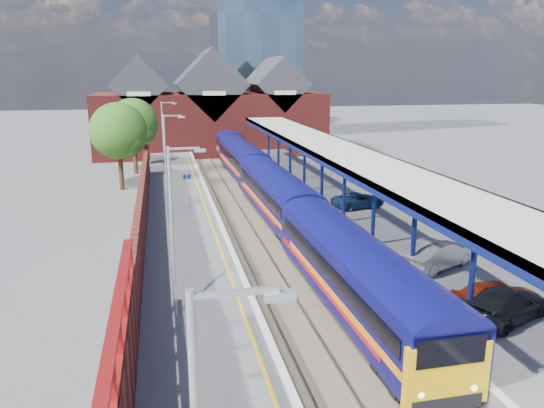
{
  "coord_description": "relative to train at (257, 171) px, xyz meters",
  "views": [
    {
      "loc": [
        -6.78,
        -14.51,
        10.75
      ],
      "look_at": [
        -0.03,
        17.42,
        2.6
      ],
      "focal_mm": 35.0,
      "sensor_mm": 36.0,
      "label": 1
    }
  ],
  "objects": [
    {
      "name": "canopy",
      "position": [
        3.99,
        -9.36,
        3.13
      ],
      "size": [
        4.5,
        52.0,
        4.48
      ],
      "color": "navy",
      "rests_on": "right_platform"
    },
    {
      "name": "train",
      "position": [
        0.0,
        0.0,
        0.0
      ],
      "size": [
        3.04,
        65.94,
        3.45
      ],
      "color": "#0B0C53",
      "rests_on": "ground"
    },
    {
      "name": "parked_car_silver",
      "position": [
        5.31,
        -22.54,
        -0.39
      ],
      "size": [
        4.69,
        3.34,
        1.47
      ],
      "primitive_type": "imported",
      "rotation": [
        0.0,
        0.0,
        2.02
      ],
      "color": "#9B9B9F",
      "rests_on": "right_platform"
    },
    {
      "name": "tree_far",
      "position": [
        -10.84,
        12.6,
        3.23
      ],
      "size": [
        5.2,
        5.2,
        8.1
      ],
      "color": "#382314",
      "rests_on": "ground"
    },
    {
      "name": "coping_right",
      "position": [
        1.66,
        -11.31,
        -1.1
      ],
      "size": [
        0.3,
        76.0,
        0.05
      ],
      "primitive_type": "cube",
      "color": "silver",
      "rests_on": "right_platform"
    },
    {
      "name": "ground",
      "position": [
        -1.49,
        -1.31,
        -2.12
      ],
      "size": [
        240.0,
        240.0,
        0.0
      ],
      "primitive_type": "plane",
      "color": "#5B5B5E",
      "rests_on": "ground"
    },
    {
      "name": "ballast_bed",
      "position": [
        -1.49,
        -11.31,
        -2.09
      ],
      "size": [
        6.0,
        76.0,
        0.06
      ],
      "primitive_type": "cube",
      "color": "#473D33",
      "rests_on": "ground"
    },
    {
      "name": "parked_car_dark",
      "position": [
        5.0,
        -28.49,
        -0.47
      ],
      "size": [
        4.86,
        3.51,
        1.31
      ],
      "primitive_type": "imported",
      "rotation": [
        0.0,
        0.0,
        1.99
      ],
      "color": "black",
      "rests_on": "right_platform"
    },
    {
      "name": "lamp_post_c",
      "position": [
        -7.86,
        -9.31,
        2.87
      ],
      "size": [
        1.48,
        0.18,
        7.0
      ],
      "color": "#A5A8AA",
      "rests_on": "left_platform"
    },
    {
      "name": "parked_car_blue",
      "position": [
        5.85,
        -9.94,
        -0.57
      ],
      "size": [
        4.28,
        2.59,
        1.11
      ],
      "primitive_type": "imported",
      "rotation": [
        0.0,
        0.0,
        1.77
      ],
      "color": "navy",
      "rests_on": "right_platform"
    },
    {
      "name": "yellow_line",
      "position": [
        -5.24,
        -11.31,
        -1.12
      ],
      "size": [
        0.14,
        76.0,
        0.01
      ],
      "primitive_type": "cube",
      "color": "yellow",
      "rests_on": "left_platform"
    },
    {
      "name": "rails",
      "position": [
        -1.49,
        -11.31,
        -2.0
      ],
      "size": [
        4.51,
        76.0,
        0.14
      ],
      "color": "slate",
      "rests_on": "ground"
    },
    {
      "name": "lamp_post_b",
      "position": [
        -7.86,
        -25.31,
        2.87
      ],
      "size": [
        1.48,
        0.18,
        7.0
      ],
      "color": "#A5A8AA",
      "rests_on": "left_platform"
    },
    {
      "name": "glass_tower",
      "position": [
        8.51,
        48.69,
        18.08
      ],
      "size": [
        14.2,
        14.2,
        40.3
      ],
      "color": "slate",
      "rests_on": "ground"
    },
    {
      "name": "parked_car_red",
      "position": [
        5.18,
        -27.71,
        -0.46
      ],
      "size": [
        3.89,
        1.58,
        1.32
      ],
      "primitive_type": "imported",
      "rotation": [
        0.0,
        0.0,
        1.58
      ],
      "color": "maroon",
      "rests_on": "right_platform"
    },
    {
      "name": "station_building",
      "position": [
        -1.49,
        26.69,
        3.33
      ],
      "size": [
        30.0,
        12.12,
        13.78
      ],
      "color": "maroon",
      "rests_on": "ground"
    },
    {
      "name": "brick_wall",
      "position": [
        -9.59,
        -17.77,
        0.33
      ],
      "size": [
        0.35,
        50.0,
        3.86
      ],
      "color": "maroon",
      "rests_on": "left_platform"
    },
    {
      "name": "tree_near",
      "position": [
        -11.84,
        4.6,
        3.23
      ],
      "size": [
        5.2,
        5.2,
        8.1
      ],
      "color": "#382314",
      "rests_on": "ground"
    },
    {
      "name": "lamp_post_d",
      "position": [
        -7.86,
        6.69,
        2.87
      ],
      "size": [
        1.48,
        0.18,
        7.0
      ],
      "color": "#A5A8AA",
      "rests_on": "left_platform"
    },
    {
      "name": "platform_sign",
      "position": [
        -6.49,
        -7.31,
        0.57
      ],
      "size": [
        0.55,
        0.08,
        2.5
      ],
      "color": "#A5A8AA",
      "rests_on": "left_platform"
    },
    {
      "name": "right_platform",
      "position": [
        4.51,
        -11.31,
        -1.62
      ],
      "size": [
        6.0,
        76.0,
        1.0
      ],
      "primitive_type": "cube",
      "color": "#565659",
      "rests_on": "ground"
    },
    {
      "name": "coping_left",
      "position": [
        -4.64,
        -11.31,
        -1.1
      ],
      "size": [
        0.3,
        76.0,
        0.05
      ],
      "primitive_type": "cube",
      "color": "silver",
      "rests_on": "left_platform"
    },
    {
      "name": "left_platform",
      "position": [
        -6.99,
        -11.31,
        -1.62
      ],
      "size": [
        5.0,
        76.0,
        1.0
      ],
      "primitive_type": "cube",
      "color": "#565659",
      "rests_on": "ground"
    }
  ]
}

